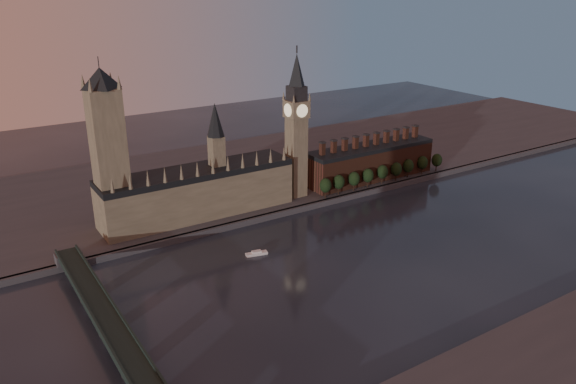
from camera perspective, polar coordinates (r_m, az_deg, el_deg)
name	(u,v)px	position (r m, az deg, el deg)	size (l,w,h in m)	color
ground	(387,262)	(329.51, 10.01, -7.04)	(900.00, 900.00, 0.00)	black
north_bank	(240,175)	(463.50, -4.86, 1.77)	(900.00, 182.00, 4.00)	#424247
palace_of_westminster	(199,189)	(377.14, -9.06, 0.26)	(130.00, 30.30, 74.00)	gray
victoria_tower	(108,148)	(348.84, -17.78, 4.31)	(24.00, 24.00, 108.00)	gray
big_ben	(296,125)	(396.61, 0.86, 6.85)	(15.00, 15.00, 107.00)	gray
chimney_block	(370,161)	(448.20, 8.33, 3.09)	(110.00, 25.00, 37.00)	#532E1F
embankment_tree_0	(325,185)	(404.62, 3.83, 0.67)	(8.60, 8.60, 14.88)	black
embankment_tree_1	(339,182)	(412.45, 5.18, 1.03)	(8.60, 8.60, 14.88)	black
embankment_tree_2	(354,179)	(420.31, 6.73, 1.35)	(8.60, 8.60, 14.88)	black
embankment_tree_3	(368,176)	(428.73, 8.13, 1.67)	(8.60, 8.60, 14.88)	black
embankment_tree_4	(382,172)	(438.74, 9.57, 2.03)	(8.60, 8.60, 14.88)	black
embankment_tree_5	(396,169)	(447.10, 10.95, 2.29)	(8.60, 8.60, 14.88)	black
embankment_tree_6	(408,166)	(457.07, 12.12, 2.61)	(8.60, 8.60, 14.88)	black
embankment_tree_7	(422,163)	(468.07, 13.50, 2.93)	(8.60, 8.60, 14.88)	black
embankment_tree_8	(437,160)	(477.32, 14.88, 3.15)	(8.60, 8.60, 14.88)	black
westminster_bridge	(119,341)	(257.70, -16.81, -14.32)	(14.00, 200.00, 11.55)	black
river_boat	(257,253)	(332.94, -3.22, -6.24)	(13.47, 6.23, 2.60)	white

